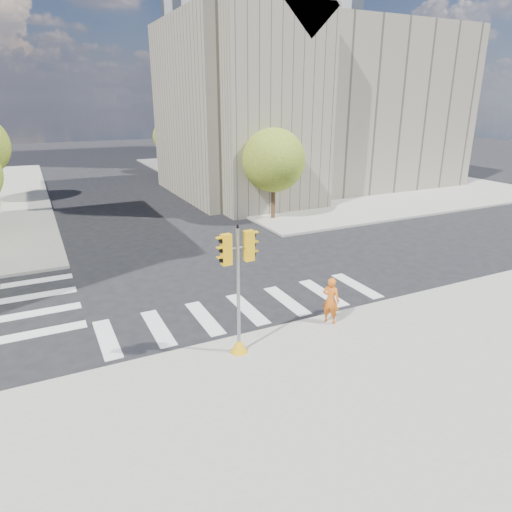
{
  "coord_description": "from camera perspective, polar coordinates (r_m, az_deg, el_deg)",
  "views": [
    {
      "loc": [
        -7.04,
        -16.9,
        7.93
      ],
      "look_at": [
        0.39,
        -1.81,
        2.1
      ],
      "focal_mm": 32.0,
      "sensor_mm": 36.0,
      "label": 1
    }
  ],
  "objects": [
    {
      "name": "traffic_signal",
      "position": [
        14.28,
        -2.21,
        -5.69
      ],
      "size": [
        1.07,
        0.56,
        4.26
      ],
      "rotation": [
        0.0,
        0.0,
        0.07
      ],
      "color": "#E4A40C",
      "rests_on": "sidewalk_near"
    },
    {
      "name": "civic_building",
      "position": [
        42.55,
        6.25,
        18.1
      ],
      "size": [
        26.0,
        16.0,
        19.39
      ],
      "color": "gray",
      "rests_on": "ground"
    },
    {
      "name": "ground",
      "position": [
        19.95,
        -3.3,
        -4.34
      ],
      "size": [
        160.0,
        160.0,
        0.0
      ],
      "primitive_type": "plane",
      "color": "black",
      "rests_on": "ground"
    },
    {
      "name": "office_tower",
      "position": [
        66.05,
        0.05,
        25.25
      ],
      "size": [
        20.0,
        18.0,
        30.0
      ],
      "primitive_type": "cube",
      "color": "#9EA0A3",
      "rests_on": "ground"
    },
    {
      "name": "tree_re_mid",
      "position": [
        41.68,
        -5.86,
        14.09
      ],
      "size": [
        4.6,
        4.6,
        6.66
      ],
      "color": "#382616",
      "rests_on": "ground"
    },
    {
      "name": "sidewalk_far_right",
      "position": [
        51.32,
        6.05,
        10.2
      ],
      "size": [
        28.0,
        40.0,
        0.15
      ],
      "primitive_type": "cube",
      "color": "gray",
      "rests_on": "ground"
    },
    {
      "name": "tree_re_far",
      "position": [
        53.09,
        -10.56,
        14.41
      ],
      "size": [
        4.0,
        4.0,
        5.88
      ],
      "color": "#382616",
      "rests_on": "ground"
    },
    {
      "name": "tree_re_near",
      "position": [
        30.83,
        2.22,
        11.87
      ],
      "size": [
        4.2,
        4.2,
        6.16
      ],
      "color": "#382616",
      "rests_on": "ground"
    },
    {
      "name": "photographer",
      "position": [
        16.77,
        9.33,
        -5.48
      ],
      "size": [
        0.7,
        0.76,
        1.74
      ],
      "primitive_type": "imported",
      "rotation": [
        0.0,
        0.0,
        2.17
      ],
      "color": "orange",
      "rests_on": "sidewalk_near"
    },
    {
      "name": "lamp_near",
      "position": [
        34.53,
        -0.25,
        13.54
      ],
      "size": [
        0.35,
        0.18,
        8.11
      ],
      "color": "black",
      "rests_on": "sidewalk_far_right"
    },
    {
      "name": "sidewalk_near",
      "position": [
        12.09,
        19.45,
        -22.72
      ],
      "size": [
        30.0,
        14.0,
        0.15
      ],
      "primitive_type": "cube",
      "color": "gray",
      "rests_on": "ground"
    },
    {
      "name": "lamp_far",
      "position": [
        47.47,
        -7.93,
        14.89
      ],
      "size": [
        0.35,
        0.18,
        8.11
      ],
      "color": "black",
      "rests_on": "sidewalk_far_right"
    }
  ]
}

